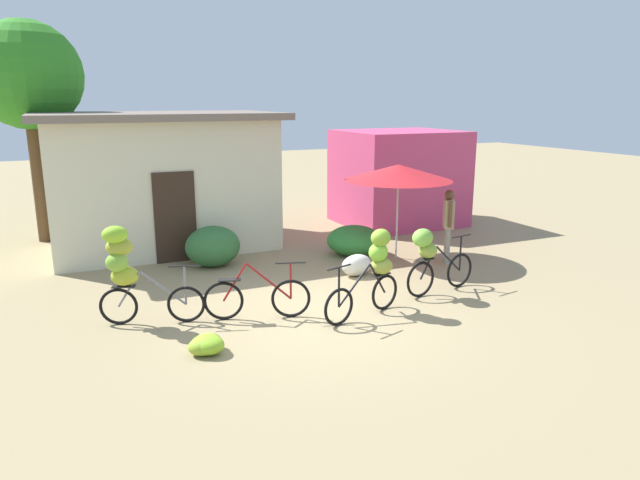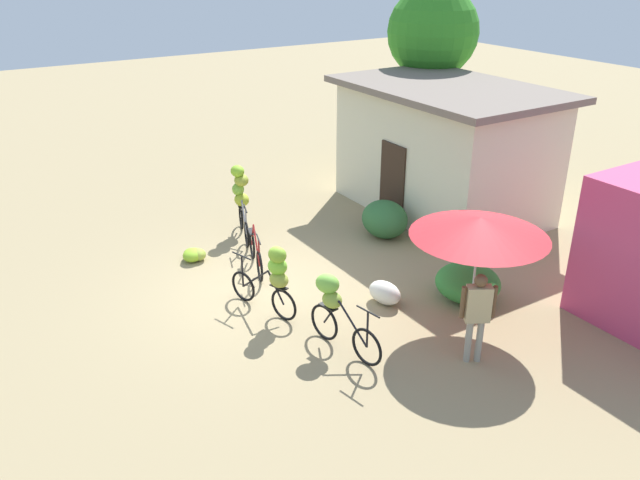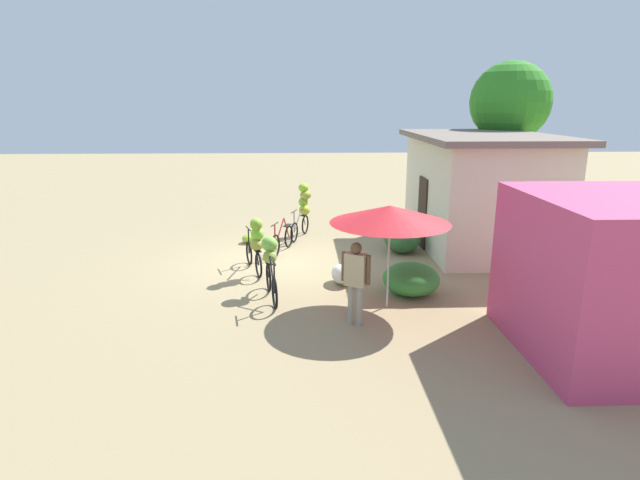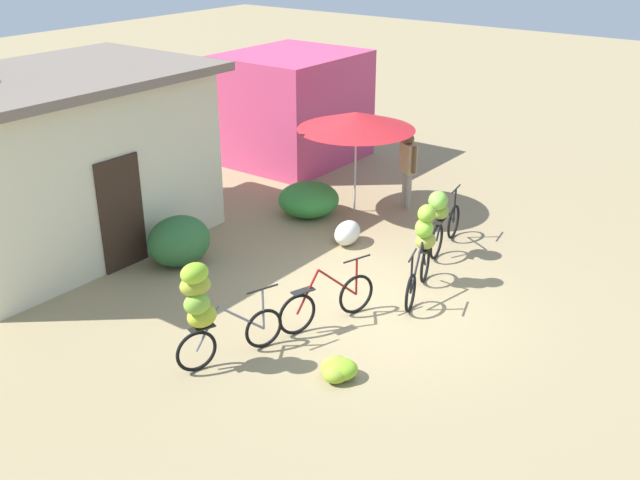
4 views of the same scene
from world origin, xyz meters
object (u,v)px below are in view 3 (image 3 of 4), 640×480
market_umbrella (390,214)px  produce_sack (341,274)px  banana_pile_on_ground (251,238)px  building_low (480,191)px  person_vendor (356,275)px  shop_pink (612,277)px  tree_behind_building (510,103)px  bicycle_leftmost (303,205)px  bicycle_near_pile (282,240)px  bicycle_center_loaded (256,242)px  bicycle_by_shop (270,262)px

market_umbrella → produce_sack: market_umbrella is taller
market_umbrella → banana_pile_on_ground: bearing=-147.8°
building_low → person_vendor: size_ratio=3.43×
shop_pink → tree_behind_building: size_ratio=0.60×
shop_pink → bicycle_leftmost: shop_pink is taller
bicycle_near_pile → shop_pink: bearing=42.3°
bicycle_center_loaded → banana_pile_on_ground: (-2.97, -0.41, -0.70)m
shop_pink → bicycle_center_loaded: size_ratio=1.95×
banana_pile_on_ground → person_vendor: 6.55m
bicycle_center_loaded → person_vendor: 3.68m
shop_pink → bicycle_near_pile: bearing=-137.7°
building_low → market_umbrella: (4.59, -3.38, 0.32)m
market_umbrella → building_low: bearing=143.6°
bicycle_near_pile → produce_sack: (2.61, 1.45, -0.14)m
tree_behind_building → produce_sack: size_ratio=7.68×
bicycle_leftmost → bicycle_by_shop: bearing=-8.3°
tree_behind_building → person_vendor: (8.12, -5.87, -3.05)m
bicycle_near_pile → produce_sack: bicycle_near_pile is taller
shop_pink → bicycle_near_pile: size_ratio=1.91×
bicycle_leftmost → bicycle_center_loaded: bicycle_leftmost is taller
bicycle_leftmost → produce_sack: bicycle_leftmost is taller
bicycle_leftmost → banana_pile_on_ground: size_ratio=2.49×
building_low → bicycle_by_shop: bearing=-56.7°
tree_behind_building → bicycle_by_shop: size_ratio=3.21×
bicycle_center_loaded → banana_pile_on_ground: 3.08m
produce_sack → person_vendor: bearing=1.8°
bicycle_leftmost → building_low: bearing=74.4°
building_low → bicycle_center_loaded: (2.40, -6.22, -0.80)m
bicycle_leftmost → bicycle_by_shop: size_ratio=0.97×
building_low → bicycle_near_pile: 5.82m
tree_behind_building → produce_sack: 9.16m
shop_pink → bicycle_near_pile: (-6.13, -5.58, -0.97)m
person_vendor → bicycle_center_loaded: bearing=-145.4°
bicycle_center_loaded → person_vendor: (3.03, 2.09, 0.15)m
bicycle_near_pile → bicycle_center_loaded: (1.87, -0.57, 0.47)m
bicycle_leftmost → person_vendor: bearing=7.6°
market_umbrella → person_vendor: bearing=-41.8°
tree_behind_building → shop_pink: bearing=-10.9°
person_vendor → produce_sack: bearing=-178.2°
shop_pink → bicycle_leftmost: 9.48m
building_low → shop_pink: 6.67m
bicycle_center_loaded → bicycle_near_pile: bearing=163.2°
shop_pink → produce_sack: size_ratio=4.57×
building_low → person_vendor: 6.85m
bicycle_near_pile → banana_pile_on_ground: size_ratio=2.56×
shop_pink → market_umbrella: size_ratio=1.34×
tree_behind_building → bicycle_center_loaded: size_ratio=3.28×
bicycle_center_loaded → produce_sack: size_ratio=2.34×
market_umbrella → bicycle_by_shop: size_ratio=1.43×
building_low → bicycle_center_loaded: building_low is taller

